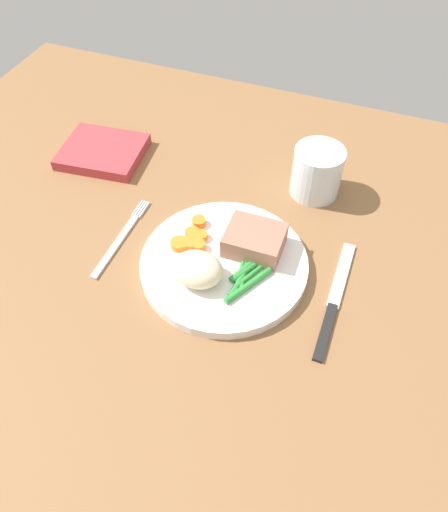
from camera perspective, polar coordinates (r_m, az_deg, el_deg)
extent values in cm
cube|color=brown|center=(73.55, -0.84, 0.21)|extent=(120.00, 90.00, 2.00)
cylinder|color=white|center=(70.00, 0.00, -0.95)|extent=(23.89, 23.89, 1.60)
cube|color=#A86B56|center=(69.80, 3.57, 1.85)|extent=(8.22, 6.82, 3.34)
ellipsoid|color=beige|center=(65.81, -3.08, -1.57)|extent=(7.10, 5.82, 4.17)
cylinder|color=orange|center=(70.93, -3.88, 1.49)|extent=(2.35, 2.35, 1.11)
cylinder|color=orange|center=(70.92, -4.73, 1.38)|extent=(2.15, 2.15, 1.06)
cylinder|color=orange|center=(72.47, -3.58, 2.81)|extent=(2.19, 2.19, 1.01)
cylinder|color=orange|center=(71.07, -4.80, 1.48)|extent=(1.94, 1.94, 1.01)
cylinder|color=orange|center=(70.45, -2.94, 1.18)|extent=(1.89, 1.89, 1.21)
cylinder|color=orange|center=(73.79, -2.93, 3.99)|extent=(2.09, 2.09, 1.09)
cylinder|color=orange|center=(71.68, -2.76, 2.16)|extent=(1.93, 1.93, 0.99)
cylinder|color=orange|center=(71.03, -5.23, 1.40)|extent=(2.54, 2.54, 1.01)
cylinder|color=#2D8C38|center=(66.23, 2.84, -3.41)|extent=(4.69, 7.61, 0.90)
cylinder|color=#2D8C38|center=(68.01, 2.03, -1.56)|extent=(1.70, 8.33, 0.64)
cylinder|color=#2D8C38|center=(68.04, 2.55, -1.40)|extent=(3.24, 5.81, 0.87)
cylinder|color=#2D8C38|center=(67.22, 2.13, -2.38)|extent=(1.62, 7.35, 0.70)
cylinder|color=#2D8C38|center=(67.63, 3.37, -2.02)|extent=(3.72, 6.88, 0.69)
cylinder|color=#2D8C38|center=(67.99, 2.86, -1.51)|extent=(3.67, 5.89, 0.82)
cylinder|color=#2D8C38|center=(68.17, 2.49, -1.44)|extent=(1.84, 7.15, 0.60)
cube|color=silver|center=(74.79, -12.48, 1.15)|extent=(1.00, 13.00, 0.40)
cube|color=silver|center=(79.70, -10.01, 5.48)|extent=(0.24, 3.60, 0.40)
cube|color=silver|center=(79.54, -9.75, 5.41)|extent=(0.24, 3.60, 0.40)
cube|color=silver|center=(79.38, -9.50, 5.35)|extent=(0.24, 3.60, 0.40)
cube|color=silver|center=(79.22, -9.24, 5.28)|extent=(0.24, 3.60, 0.40)
cube|color=black|center=(65.57, 11.66, -8.63)|extent=(1.30, 9.00, 0.64)
cube|color=silver|center=(71.52, 13.46, -2.15)|extent=(1.70, 12.00, 0.40)
cylinder|color=silver|center=(80.41, 10.73, 9.58)|extent=(7.96, 7.96, 8.16)
cylinder|color=silver|center=(81.72, 10.52, 8.49)|extent=(7.32, 7.32, 4.08)
cube|color=#B2383D|center=(90.63, -13.89, 11.67)|extent=(14.96, 13.19, 1.88)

